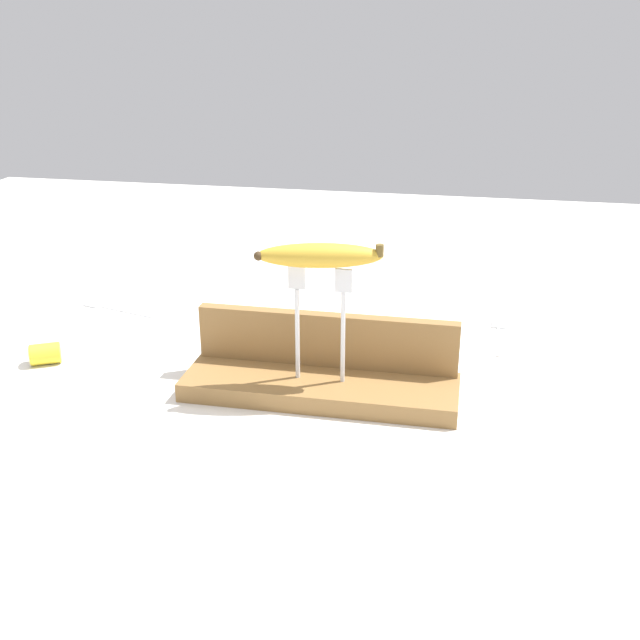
{
  "coord_description": "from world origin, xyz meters",
  "views": [
    {
      "loc": [
        0.21,
        -1.04,
        0.56
      ],
      "look_at": [
        0.0,
        0.0,
        0.13
      ],
      "focal_mm": 42.3,
      "sensor_mm": 36.0,
      "label": 1
    }
  ],
  "objects_px": {
    "banana_chunk_near": "(45,354)",
    "fork_fallen_near": "(498,332)",
    "fork_stand_center": "(320,315)",
    "fork_fallen_far": "(110,307)",
    "banana_raised_center": "(319,256)"
  },
  "relations": [
    {
      "from": "banana_chunk_near",
      "to": "banana_raised_center",
      "type": "bearing_deg",
      "value": -3.24
    },
    {
      "from": "banana_chunk_near",
      "to": "fork_fallen_near",
      "type": "bearing_deg",
      "value": 20.7
    },
    {
      "from": "fork_fallen_near",
      "to": "fork_stand_center",
      "type": "bearing_deg",
      "value": -131.4
    },
    {
      "from": "fork_fallen_near",
      "to": "banana_raised_center",
      "type": "bearing_deg",
      "value": -131.4
    },
    {
      "from": "fork_fallen_near",
      "to": "fork_fallen_far",
      "type": "height_order",
      "value": "same"
    },
    {
      "from": "banana_raised_center",
      "to": "banana_chunk_near",
      "type": "height_order",
      "value": "banana_raised_center"
    },
    {
      "from": "banana_raised_center",
      "to": "banana_chunk_near",
      "type": "relative_size",
      "value": 3.13
    },
    {
      "from": "fork_fallen_far",
      "to": "fork_stand_center",
      "type": "bearing_deg",
      "value": -30.45
    },
    {
      "from": "banana_raised_center",
      "to": "fork_fallen_near",
      "type": "bearing_deg",
      "value": 48.6
    },
    {
      "from": "fork_stand_center",
      "to": "fork_fallen_near",
      "type": "distance_m",
      "value": 0.45
    },
    {
      "from": "banana_raised_center",
      "to": "fork_fallen_near",
      "type": "xyz_separation_m",
      "value": [
        0.28,
        0.32,
        -0.23
      ]
    },
    {
      "from": "fork_stand_center",
      "to": "fork_fallen_near",
      "type": "relative_size",
      "value": 1.09
    },
    {
      "from": "fork_fallen_near",
      "to": "banana_chunk_near",
      "type": "relative_size",
      "value": 2.75
    },
    {
      "from": "fork_stand_center",
      "to": "fork_fallen_far",
      "type": "distance_m",
      "value": 0.6
    },
    {
      "from": "fork_stand_center",
      "to": "banana_chunk_near",
      "type": "bearing_deg",
      "value": 176.76
    }
  ]
}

